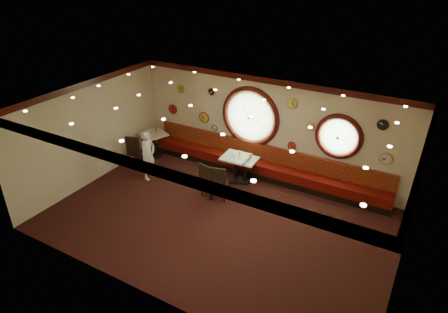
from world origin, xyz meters
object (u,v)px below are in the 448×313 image
condiment_a_bottle (156,130)px  condiment_b_bottle (239,153)px  chair_c (219,181)px  condiment_a_pepper (151,133)px  chair_b (208,178)px  condiment_c_pepper (244,158)px  condiment_b_salt (233,154)px  table_a (154,142)px  chair_a (135,149)px  table_c (245,168)px  condiment_b_pepper (235,156)px  table_b (235,165)px  condiment_c_bottle (250,156)px  condiment_a_salt (151,132)px  condiment_c_salt (244,158)px  waiter (148,155)px

condiment_a_bottle → condiment_b_bottle: size_ratio=1.13×
chair_c → condiment_a_pepper: size_ratio=6.82×
chair_b → chair_c: 0.35m
condiment_c_pepper → condiment_b_salt: bearing=-175.6°
table_a → chair_a: (-0.10, -0.87, 0.08)m
table_c → condiment_a_pepper: (-3.58, -0.10, 0.44)m
chair_b → condiment_b_pepper: size_ratio=7.18×
condiment_b_bottle → condiment_b_pepper: bearing=-99.9°
table_b → table_c: size_ratio=1.11×
table_b → chair_a: 3.46m
condiment_b_bottle → condiment_b_salt: bearing=-153.7°
condiment_a_pepper → chair_c: bearing=-19.2°
table_c → condiment_b_pepper: (-0.25, -0.20, 0.42)m
condiment_b_pepper → condiment_c_bottle: 0.49m
condiment_a_salt → condiment_c_salt: size_ratio=1.08×
chair_c → condiment_b_salt: size_ratio=7.06×
waiter → condiment_a_salt: bearing=35.0°
condiment_a_pepper → condiment_c_pepper: bearing=0.9°
chair_b → waiter: bearing=-169.5°
table_b → condiment_a_pepper: (-3.30, 0.01, 0.39)m
table_b → condiment_b_salt: bearing=161.7°
chair_b → condiment_b_pepper: 1.20m
condiment_b_pepper → waiter: 2.73m
chair_c → condiment_a_salt: size_ratio=7.14×
condiment_a_bottle → condiment_c_bottle: condiment_a_bottle is taller
condiment_c_salt → condiment_b_pepper: 0.30m
chair_b → condiment_a_salt: (-3.08, 1.29, 0.30)m
condiment_a_salt → condiment_b_salt: bearing=-0.6°
chair_b → waiter: 2.22m
condiment_c_pepper → condiment_c_salt: bearing=123.0°
waiter → table_b: bearing=-64.1°
table_c → table_a: bearing=-179.4°
chair_a → condiment_a_pepper: size_ratio=6.96×
condiment_a_salt → condiment_b_bottle: size_ratio=0.61×
chair_b → condiment_c_bottle: (0.63, 1.47, 0.24)m
condiment_b_bottle → condiment_a_pepper: bearing=-178.1°
chair_a → condiment_a_pepper: (0.06, 0.81, 0.30)m
chair_a → waiter: 0.99m
chair_b → condiment_a_bottle: bearing=166.1°
condiment_a_salt → condiment_a_pepper: 0.06m
condiment_c_bottle → condiment_b_salt: bearing=-156.2°
condiment_a_bottle → table_c: bearing=-1.3°
table_c → waiter: size_ratio=0.49×
condiment_c_salt → condiment_c_pepper: 0.07m
condiment_b_bottle → waiter: size_ratio=0.10×
chair_b → chair_c: size_ratio=1.01×
chair_c → condiment_a_bottle: chair_c is taller
condiment_c_salt → chair_a: bearing=-165.5°
chair_a → condiment_a_salt: size_ratio=7.29×
chair_b → condiment_b_bottle: bearing=88.0°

